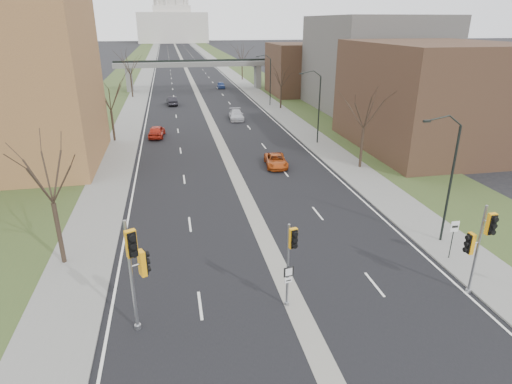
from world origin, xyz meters
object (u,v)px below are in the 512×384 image
object	(u,v)px
signal_pole_right	(479,239)
car_right_far	(221,85)
car_right_near	(276,161)
car_right_mid	(236,115)
speed_limit_sign	(453,233)
signal_pole_left	(136,261)
car_left_far	(172,101)
signal_pole_median	(291,252)
car_left_near	(157,131)

from	to	relation	value
signal_pole_right	car_right_far	world-z (taller)	signal_pole_right
car_right_near	car_right_mid	distance (m)	23.44
signal_pole_right	speed_limit_sign	distance (m)	4.17
signal_pole_left	car_left_far	distance (m)	61.65
signal_pole_median	car_left_far	bearing A→B (deg)	83.47
speed_limit_sign	car_left_near	bearing A→B (deg)	118.55
signal_pole_left	car_left_far	xyz separation A→B (m)	(2.41, 61.52, -3.11)
signal_pole_left	car_left_near	xyz separation A→B (m)	(0.08, 38.35, -3.07)
car_left_near	car_left_far	bearing A→B (deg)	-89.79
signal_pole_left	car_left_far	bearing A→B (deg)	63.67
car_left_far	car_right_near	bearing A→B (deg)	99.74
speed_limit_sign	car_left_far	world-z (taller)	speed_limit_sign
signal_pole_left	speed_limit_sign	size ratio (longest dim) A/B	2.29
car_right_near	signal_pole_median	bearing A→B (deg)	-96.37
signal_pole_median	signal_pole_right	world-z (taller)	signal_pole_right
car_left_far	car_right_mid	world-z (taller)	car_left_far
signal_pole_right	car_right_far	distance (m)	81.67
car_left_far	car_right_far	world-z (taller)	car_left_far
car_left_far	signal_pole_right	bearing A→B (deg)	98.59
speed_limit_sign	car_right_near	xyz separation A→B (m)	(-6.31, 20.44, -1.25)
signal_pole_median	car_right_near	size ratio (longest dim) A/B	1.05
car_right_near	car_right_mid	xyz separation A→B (m)	(-0.53, 23.43, 0.10)
signal_pole_median	signal_pole_right	distance (m)	10.05
signal_pole_right	car_left_far	bearing A→B (deg)	101.84
car_left_near	car_left_far	world-z (taller)	car_left_near
signal_pole_median	car_left_near	xyz separation A→B (m)	(-7.39, 38.12, -2.55)
speed_limit_sign	car_right_mid	bearing A→B (deg)	99.53
car_right_far	signal_pole_left	bearing A→B (deg)	-97.89
signal_pole_left	signal_pole_median	bearing A→B (deg)	-22.32
car_left_far	car_right_near	distance (m)	39.36
signal_pole_median	speed_limit_sign	bearing A→B (deg)	2.66
signal_pole_right	car_right_near	world-z (taller)	signal_pole_right
car_right_mid	car_right_far	size ratio (longest dim) A/B	1.27
speed_limit_sign	car_left_near	size ratio (longest dim) A/B	0.55
signal_pole_left	speed_limit_sign	bearing A→B (deg)	-14.92
car_right_far	signal_pole_right	bearing A→B (deg)	-85.63
speed_limit_sign	car_right_mid	xyz separation A→B (m)	(-6.83, 43.87, -1.15)
signal_pole_right	car_right_mid	size ratio (longest dim) A/B	1.04
speed_limit_sign	car_right_near	bearing A→B (deg)	107.83
speed_limit_sign	car_right_mid	size ratio (longest dim) A/B	0.50
signal_pole_median	car_left_far	world-z (taller)	signal_pole_median
signal_pole_right	car_right_near	xyz separation A→B (m)	(-5.02, 24.07, -2.84)
signal_pole_median	car_right_mid	distance (m)	46.95
car_right_mid	car_left_far	bearing A→B (deg)	127.15
car_left_far	signal_pole_median	bearing A→B (deg)	89.67
car_right_mid	car_right_far	distance (m)	34.09
signal_pole_left	signal_pole_right	size ratio (longest dim) A/B	1.11
car_right_mid	speed_limit_sign	bearing A→B (deg)	-77.03
car_right_near	speed_limit_sign	bearing A→B (deg)	-67.11
signal_pole_median	signal_pole_left	bearing A→B (deg)	170.51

